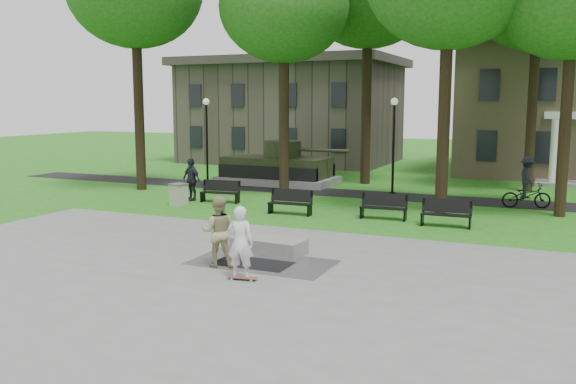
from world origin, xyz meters
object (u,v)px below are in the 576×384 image
object	(u,v)px
friend_watching	(218,231)
cyclist	(527,187)
park_bench_0	(221,191)
skateboarder	(240,242)
concrete_block	(269,246)
trash_bin	(179,194)

from	to	relation	value
friend_watching	cyclist	bearing A→B (deg)	-141.54
park_bench_0	friend_watching	bearing A→B (deg)	-67.16
skateboarder	concrete_block	bearing A→B (deg)	-89.26
concrete_block	trash_bin	bearing A→B (deg)	139.76
concrete_block	friend_watching	world-z (taller)	friend_watching
friend_watching	park_bench_0	size ratio (longest dim) A/B	1.06
skateboarder	cyclist	world-z (taller)	cyclist
friend_watching	cyclist	xyz separation A→B (m)	(7.29, 13.58, -0.09)
cyclist	trash_bin	world-z (taller)	cyclist
skateboarder	cyclist	size ratio (longest dim) A/B	0.85
skateboarder	trash_bin	bearing A→B (deg)	-58.33
friend_watching	park_bench_0	bearing A→B (deg)	-83.60
skateboarder	trash_bin	world-z (taller)	skateboarder
friend_watching	concrete_block	bearing A→B (deg)	-131.03
skateboarder	cyclist	distance (m)	15.65
friend_watching	trash_bin	distance (m)	10.70
concrete_block	skateboarder	bearing A→B (deg)	-79.53
friend_watching	trash_bin	world-z (taller)	friend_watching
skateboarder	cyclist	bearing A→B (deg)	-122.97
skateboarder	friend_watching	distance (m)	1.37
friend_watching	cyclist	size ratio (longest dim) A/B	0.88
concrete_block	park_bench_0	xyz separation A→B (m)	(-6.11, 7.71, 0.28)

